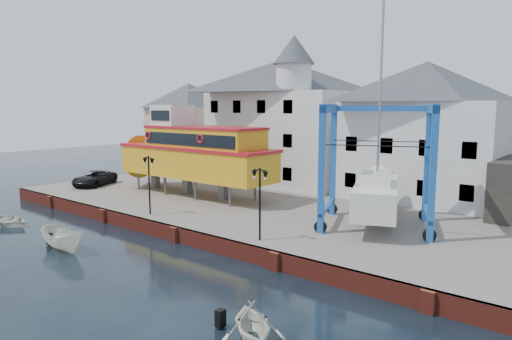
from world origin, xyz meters
The scene contains 13 objects.
ground centered at (0.00, 0.00, 0.00)m, with size 140.00×140.00×0.00m, color black.
hardstanding centered at (0.00, 11.00, 0.50)m, with size 44.00×22.00×1.00m, color #605953.
quay_wall centered at (0.00, 0.10, 0.50)m, with size 44.00×0.47×1.00m.
building_pink centered at (-18.00, 18.00, 6.15)m, with size 8.00×7.00×10.30m.
building_white_main centered at (-4.87, 18.39, 7.34)m, with size 14.00×8.30×14.00m.
building_white_right centered at (9.00, 19.00, 6.60)m, with size 12.00×8.00×11.20m.
lamp_post_left centered at (-4.00, 1.20, 4.17)m, with size 1.12×0.32×4.20m.
lamp_post_right centered at (6.00, 1.20, 4.17)m, with size 1.12×0.32×4.20m.
tour_boat centered at (-7.80, 8.22, 4.66)m, with size 17.82×4.35×7.76m.
travel_lift centered at (9.52, 9.03, 3.48)m, with size 8.47×10.09×14.91m.
van centered at (-17.95, 5.40, 1.70)m, with size 2.33×5.06×1.41m, color black.
motorboat_a centered at (-3.99, -5.35, 0.00)m, with size 1.54×4.10×1.58m, color silver.
motorboat_d centered at (-13.06, -5.07, 0.00)m, with size 3.05×4.27×0.88m, color silver.
Camera 1 is at (21.85, -18.63, 8.58)m, focal length 32.00 mm.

